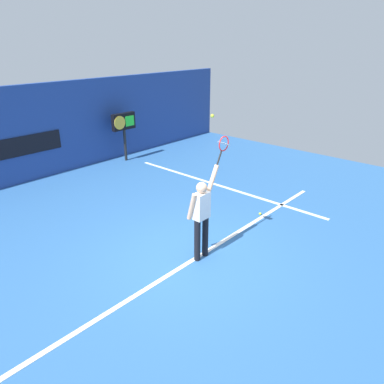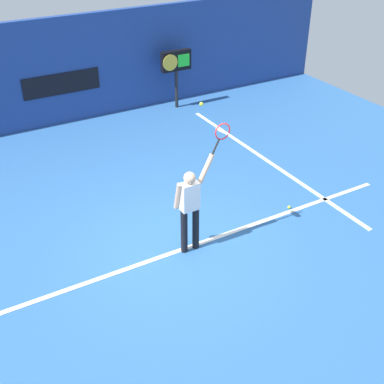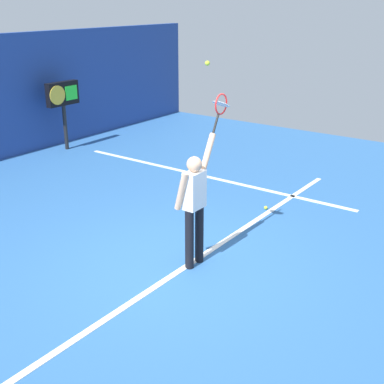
{
  "view_description": "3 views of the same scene",
  "coord_description": "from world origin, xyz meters",
  "px_view_note": "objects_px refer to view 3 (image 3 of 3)",
  "views": [
    {
      "loc": [
        -4.88,
        -4.48,
        4.24
      ],
      "look_at": [
        0.54,
        0.39,
        1.21
      ],
      "focal_mm": 34.45,
      "sensor_mm": 36.0,
      "label": 1
    },
    {
      "loc": [
        -3.65,
        -6.95,
        6.04
      ],
      "look_at": [
        0.43,
        0.18,
        1.01
      ],
      "focal_mm": 47.47,
      "sensor_mm": 36.0,
      "label": 2
    },
    {
      "loc": [
        -5.47,
        -4.25,
        3.76
      ],
      "look_at": [
        0.17,
        -0.16,
        1.15
      ],
      "focal_mm": 48.52,
      "sensor_mm": 36.0,
      "label": 3
    }
  ],
  "objects_px": {
    "tennis_ball": "(207,63)",
    "scoreboard_clock": "(63,97)",
    "spare_ball": "(266,208)",
    "tennis_player": "(194,202)",
    "tennis_racket": "(221,106)"
  },
  "relations": [
    {
      "from": "tennis_ball",
      "to": "scoreboard_clock",
      "type": "bearing_deg",
      "value": 65.22
    },
    {
      "from": "tennis_ball",
      "to": "spare_ball",
      "type": "relative_size",
      "value": 1.0
    },
    {
      "from": "tennis_player",
      "to": "scoreboard_clock",
      "type": "distance_m",
      "value": 7.22
    },
    {
      "from": "tennis_ball",
      "to": "spare_ball",
      "type": "height_order",
      "value": "tennis_ball"
    },
    {
      "from": "tennis_racket",
      "to": "spare_ball",
      "type": "bearing_deg",
      "value": 5.02
    },
    {
      "from": "tennis_player",
      "to": "tennis_racket",
      "type": "xyz_separation_m",
      "value": [
        0.64,
        -0.0,
        1.28
      ]
    },
    {
      "from": "tennis_ball",
      "to": "scoreboard_clock",
      "type": "xyz_separation_m",
      "value": [
        3.03,
        6.55,
        -1.56
      ]
    },
    {
      "from": "scoreboard_clock",
      "to": "spare_ball",
      "type": "relative_size",
      "value": 26.1
    },
    {
      "from": "tennis_racket",
      "to": "tennis_player",
      "type": "bearing_deg",
      "value": 179.62
    },
    {
      "from": "scoreboard_clock",
      "to": "tennis_racket",
      "type": "bearing_deg",
      "value": -111.54
    },
    {
      "from": "tennis_player",
      "to": "tennis_ball",
      "type": "height_order",
      "value": "tennis_ball"
    },
    {
      "from": "tennis_player",
      "to": "tennis_ball",
      "type": "bearing_deg",
      "value": -27.04
    },
    {
      "from": "scoreboard_clock",
      "to": "tennis_ball",
      "type": "bearing_deg",
      "value": -114.78
    },
    {
      "from": "scoreboard_clock",
      "to": "spare_ball",
      "type": "height_order",
      "value": "scoreboard_clock"
    },
    {
      "from": "tennis_player",
      "to": "tennis_ball",
      "type": "xyz_separation_m",
      "value": [
        0.17,
        -0.09,
        1.94
      ]
    }
  ]
}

